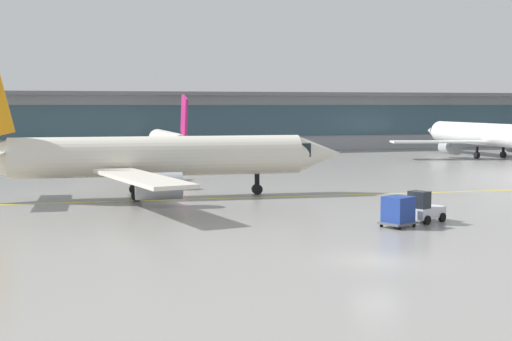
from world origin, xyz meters
name	(u,v)px	position (x,y,z in m)	size (l,w,h in m)	color
ground_plane	(377,261)	(0.00, 0.00, 0.00)	(400.00, 400.00, 0.00)	gray
taxiway_centreline_stripe	(163,200)	(-6.60, 25.32, 0.00)	(110.00, 0.36, 0.01)	yellow
terminal_concourse	(146,121)	(0.00, 84.33, 4.92)	(193.85, 11.00, 9.60)	#9EA3A8
gate_airplane_1	(169,142)	(0.11, 62.43, 2.65)	(24.79, 26.57, 8.83)	silver
gate_airplane_2	(484,135)	(45.31, 58.46, 3.22)	(30.14, 32.31, 10.73)	white
taxiing_regional_jet	(154,158)	(-7.02, 27.35, 3.30)	(33.19, 30.79, 10.99)	silver
baggage_tug	(424,209)	(8.07, 9.72, 0.89)	(2.95, 2.45, 2.10)	silver
cargo_dolly_lead	(398,211)	(5.59, 8.55, 1.05)	(2.58, 2.35, 1.94)	#595B60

